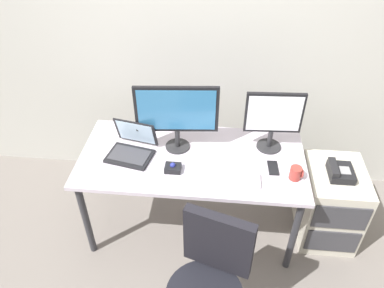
{
  "coord_description": "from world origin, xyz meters",
  "views": [
    {
      "loc": [
        0.2,
        -2.01,
        2.49
      ],
      "look_at": [
        0.0,
        0.0,
        0.86
      ],
      "focal_mm": 35.05,
      "sensor_mm": 36.0,
      "label": 1
    }
  ],
  "objects_px": {
    "monitor_side": "(273,117)",
    "laptop": "(132,147)",
    "desk_phone": "(340,172)",
    "cell_phone": "(273,168)",
    "monitor_main": "(177,113)",
    "trackball_mouse": "(173,168)",
    "file_cabinet": "(329,203)",
    "keyboard": "(229,178)",
    "coffee_mug": "(296,173)"
  },
  "relations": [
    {
      "from": "laptop",
      "to": "cell_phone",
      "type": "height_order",
      "value": "laptop"
    },
    {
      "from": "desk_phone",
      "to": "monitor_main",
      "type": "xyz_separation_m",
      "value": [
        -1.17,
        0.08,
        0.38
      ]
    },
    {
      "from": "desk_phone",
      "to": "monitor_side",
      "type": "distance_m",
      "value": 0.62
    },
    {
      "from": "desk_phone",
      "to": "keyboard",
      "type": "bearing_deg",
      "value": -163.28
    },
    {
      "from": "coffee_mug",
      "to": "desk_phone",
      "type": "bearing_deg",
      "value": 26.89
    },
    {
      "from": "file_cabinet",
      "to": "laptop",
      "type": "distance_m",
      "value": 1.57
    },
    {
      "from": "file_cabinet",
      "to": "monitor_main",
      "type": "bearing_deg",
      "value": 177.14
    },
    {
      "from": "keyboard",
      "to": "monitor_main",
      "type": "bearing_deg",
      "value": 140.86
    },
    {
      "from": "monitor_side",
      "to": "laptop",
      "type": "distance_m",
      "value": 1.02
    },
    {
      "from": "laptop",
      "to": "trackball_mouse",
      "type": "height_order",
      "value": "laptop"
    },
    {
      "from": "monitor_side",
      "to": "laptop",
      "type": "xyz_separation_m",
      "value": [
        -0.98,
        -0.16,
        -0.21
      ]
    },
    {
      "from": "trackball_mouse",
      "to": "keyboard",
      "type": "bearing_deg",
      "value": -8.71
    },
    {
      "from": "monitor_main",
      "to": "keyboard",
      "type": "distance_m",
      "value": 0.57
    },
    {
      "from": "keyboard",
      "to": "trackball_mouse",
      "type": "height_order",
      "value": "trackball_mouse"
    },
    {
      "from": "file_cabinet",
      "to": "laptop",
      "type": "xyz_separation_m",
      "value": [
        -1.49,
        -0.04,
        0.48
      ]
    },
    {
      "from": "monitor_side",
      "to": "keyboard",
      "type": "bearing_deg",
      "value": -127.15
    },
    {
      "from": "monitor_main",
      "to": "laptop",
      "type": "distance_m",
      "value": 0.41
    },
    {
      "from": "desk_phone",
      "to": "coffee_mug",
      "type": "bearing_deg",
      "value": -153.11
    },
    {
      "from": "monitor_side",
      "to": "cell_phone",
      "type": "bearing_deg",
      "value": -86.09
    },
    {
      "from": "trackball_mouse",
      "to": "coffee_mug",
      "type": "height_order",
      "value": "coffee_mug"
    },
    {
      "from": "desk_phone",
      "to": "coffee_mug",
      "type": "xyz_separation_m",
      "value": [
        -0.35,
        -0.18,
        0.12
      ]
    },
    {
      "from": "file_cabinet",
      "to": "cell_phone",
      "type": "bearing_deg",
      "value": -167.5
    },
    {
      "from": "keyboard",
      "to": "file_cabinet",
      "type": "bearing_deg",
      "value": 17.64
    },
    {
      "from": "desk_phone",
      "to": "monitor_main",
      "type": "relative_size",
      "value": 0.35
    },
    {
      "from": "file_cabinet",
      "to": "cell_phone",
      "type": "relative_size",
      "value": 4.43
    },
    {
      "from": "file_cabinet",
      "to": "trackball_mouse",
      "type": "xyz_separation_m",
      "value": [
        -1.18,
        -0.19,
        0.45
      ]
    },
    {
      "from": "monitor_side",
      "to": "laptop",
      "type": "relative_size",
      "value": 1.27
    },
    {
      "from": "desk_phone",
      "to": "cell_phone",
      "type": "bearing_deg",
      "value": -169.15
    },
    {
      "from": "trackball_mouse",
      "to": "cell_phone",
      "type": "bearing_deg",
      "value": 7.02
    },
    {
      "from": "file_cabinet",
      "to": "monitor_side",
      "type": "bearing_deg",
      "value": 166.53
    },
    {
      "from": "desk_phone",
      "to": "trackball_mouse",
      "type": "xyz_separation_m",
      "value": [
        -1.17,
        -0.18,
        0.1
      ]
    },
    {
      "from": "desk_phone",
      "to": "cell_phone",
      "type": "height_order",
      "value": "cell_phone"
    },
    {
      "from": "desk_phone",
      "to": "monitor_main",
      "type": "height_order",
      "value": "monitor_main"
    },
    {
      "from": "cell_phone",
      "to": "monitor_main",
      "type": "bearing_deg",
      "value": 163.13
    },
    {
      "from": "keyboard",
      "to": "laptop",
      "type": "distance_m",
      "value": 0.73
    },
    {
      "from": "desk_phone",
      "to": "laptop",
      "type": "height_order",
      "value": "laptop"
    },
    {
      "from": "monitor_side",
      "to": "coffee_mug",
      "type": "height_order",
      "value": "monitor_side"
    },
    {
      "from": "monitor_main",
      "to": "keyboard",
      "type": "relative_size",
      "value": 1.41
    },
    {
      "from": "coffee_mug",
      "to": "monitor_side",
      "type": "bearing_deg",
      "value": 116.02
    },
    {
      "from": "coffee_mug",
      "to": "keyboard",
      "type": "bearing_deg",
      "value": -172.26
    },
    {
      "from": "trackball_mouse",
      "to": "monitor_side",
      "type": "bearing_deg",
      "value": 25.34
    },
    {
      "from": "monitor_main",
      "to": "monitor_side",
      "type": "distance_m",
      "value": 0.67
    },
    {
      "from": "file_cabinet",
      "to": "laptop",
      "type": "bearing_deg",
      "value": -178.46
    },
    {
      "from": "monitor_side",
      "to": "keyboard",
      "type": "relative_size",
      "value": 1.12
    },
    {
      "from": "monitor_side",
      "to": "laptop",
      "type": "height_order",
      "value": "monitor_side"
    },
    {
      "from": "keyboard",
      "to": "cell_phone",
      "type": "relative_size",
      "value": 2.89
    },
    {
      "from": "monitor_side",
      "to": "trackball_mouse",
      "type": "height_order",
      "value": "monitor_side"
    },
    {
      "from": "desk_phone",
      "to": "monitor_side",
      "type": "xyz_separation_m",
      "value": [
        -0.5,
        0.14,
        0.34
      ]
    },
    {
      "from": "monitor_main",
      "to": "cell_phone",
      "type": "xyz_separation_m",
      "value": [
        0.68,
        -0.17,
        -0.3
      ]
    },
    {
      "from": "cell_phone",
      "to": "desk_phone",
      "type": "bearing_deg",
      "value": 7.85
    }
  ]
}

